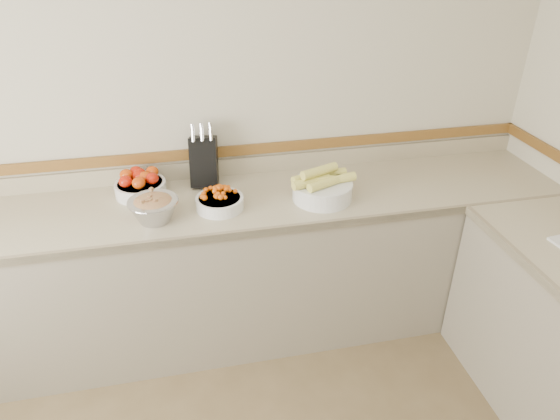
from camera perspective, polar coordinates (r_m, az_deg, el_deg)
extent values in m
plane|color=beige|center=(2.81, -9.98, 11.12)|extent=(4.00, 0.00, 4.00)
cube|color=tan|center=(2.68, -8.80, 0.40)|extent=(4.00, 0.65, 0.04)
cube|color=gray|center=(2.93, -8.12, -7.27)|extent=(4.00, 0.63, 0.86)
cube|color=#7D6E54|center=(2.41, -8.22, -3.22)|extent=(4.00, 0.02, 0.04)
cube|color=tan|center=(2.93, -9.37, 4.57)|extent=(4.00, 0.02, 0.10)
cube|color=brown|center=(2.89, -9.53, 6.35)|extent=(4.00, 0.02, 0.06)
cube|color=black|center=(2.81, -8.68, 5.49)|extent=(0.18, 0.20, 0.29)
cylinder|color=silver|center=(2.71, -9.92, 8.46)|extent=(0.03, 0.04, 0.08)
cylinder|color=silver|center=(2.72, -8.91, 8.57)|extent=(0.03, 0.04, 0.08)
cylinder|color=silver|center=(2.72, -7.90, 8.66)|extent=(0.03, 0.04, 0.08)
cylinder|color=silver|center=(2.74, -9.96, 8.69)|extent=(0.03, 0.04, 0.08)
cylinder|color=silver|center=(2.74, -8.96, 8.79)|extent=(0.03, 0.04, 0.08)
cylinder|color=silver|center=(2.75, -7.96, 8.88)|extent=(0.03, 0.04, 0.08)
cylinder|color=silver|center=(2.77, -9.99, 8.90)|extent=(0.03, 0.04, 0.08)
cylinder|color=silver|center=(2.77, -9.00, 9.00)|extent=(0.03, 0.04, 0.08)
cylinder|color=silver|center=(2.77, -8.01, 9.10)|extent=(0.03, 0.04, 0.08)
cylinder|color=silver|center=(2.81, -15.63, 2.39)|extent=(0.27, 0.27, 0.07)
torus|color=silver|center=(2.80, -15.71, 2.94)|extent=(0.28, 0.28, 0.01)
cylinder|color=white|center=(2.80, -15.71, 2.94)|extent=(0.24, 0.24, 0.01)
ellipsoid|color=#B51807|center=(2.76, -17.24, 3.13)|extent=(0.07, 0.07, 0.06)
ellipsoid|color=#C63D07|center=(2.72, -15.86, 2.99)|extent=(0.07, 0.07, 0.06)
ellipsoid|color=#B51807|center=(2.75, -14.42, 3.52)|extent=(0.07, 0.07, 0.06)
ellipsoid|color=#C63D07|center=(2.83, -17.16, 3.86)|extent=(0.07, 0.07, 0.06)
ellipsoid|color=#B51807|center=(2.80, -15.81, 3.74)|extent=(0.07, 0.07, 0.06)
ellipsoid|color=#C63D07|center=(2.83, -14.41, 4.25)|extent=(0.07, 0.07, 0.06)
ellipsoid|color=#B51807|center=(2.85, -16.13, 4.21)|extent=(0.07, 0.07, 0.06)
ellipsoid|color=#C63D07|center=(2.78, -15.16, 3.65)|extent=(0.07, 0.07, 0.06)
ellipsoid|color=#B51807|center=(2.83, -15.79, 4.02)|extent=(0.07, 0.07, 0.06)
cylinder|color=silver|center=(2.60, -6.90, 0.82)|extent=(0.25, 0.25, 0.06)
torus|color=silver|center=(2.58, -6.93, 1.33)|extent=(0.25, 0.25, 0.01)
cylinder|color=white|center=(2.58, -6.93, 1.33)|extent=(0.21, 0.21, 0.01)
sphere|color=#CD4C07|center=(2.53, -7.08, 1.81)|extent=(0.03, 0.03, 0.03)
sphere|color=#CD4C07|center=(2.56, -7.03, 2.43)|extent=(0.03, 0.03, 0.03)
sphere|color=#CD4C07|center=(2.52, -7.61, 1.31)|extent=(0.03, 0.03, 0.03)
sphere|color=#CD4C07|center=(2.60, -7.95, 2.41)|extent=(0.03, 0.03, 0.03)
sphere|color=#CD4C07|center=(2.52, -7.25, 1.52)|extent=(0.03, 0.03, 0.03)
sphere|color=#CD4C07|center=(2.53, -7.70, 1.70)|extent=(0.03, 0.03, 0.03)
sphere|color=#CD4C07|center=(2.63, -8.46, 2.29)|extent=(0.03, 0.03, 0.03)
sphere|color=#CD4C07|center=(2.53, -7.75, 1.54)|extent=(0.03, 0.03, 0.03)
sphere|color=#CD4C07|center=(2.59, -7.46, 2.50)|extent=(0.03, 0.03, 0.03)
sphere|color=#CD4C07|center=(2.55, -7.66, 1.80)|extent=(0.03, 0.03, 0.03)
sphere|color=#CD4C07|center=(2.56, -6.64, 2.49)|extent=(0.03, 0.03, 0.03)
sphere|color=#CD4C07|center=(2.56, -7.54, 2.20)|extent=(0.03, 0.03, 0.03)
sphere|color=#CD4C07|center=(2.59, -6.19, 2.56)|extent=(0.03, 0.03, 0.03)
sphere|color=#CD4C07|center=(2.56, -7.30, 2.53)|extent=(0.03, 0.03, 0.03)
sphere|color=#CD4C07|center=(2.61, -7.35, 2.52)|extent=(0.03, 0.03, 0.03)
sphere|color=#CD4C07|center=(2.53, -6.40, 1.74)|extent=(0.03, 0.03, 0.03)
sphere|color=#CD4C07|center=(2.52, -6.57, 1.54)|extent=(0.03, 0.03, 0.03)
sphere|color=#CD4C07|center=(2.59, -7.37, 2.61)|extent=(0.03, 0.03, 0.03)
sphere|color=#CD4C07|center=(2.53, -5.68, 1.47)|extent=(0.03, 0.03, 0.03)
sphere|color=#CD4C07|center=(2.56, -6.85, 2.63)|extent=(0.03, 0.03, 0.03)
sphere|color=#CD4C07|center=(2.58, -6.17, 2.51)|extent=(0.03, 0.03, 0.03)
sphere|color=#CD4C07|center=(2.56, -7.07, 2.65)|extent=(0.03, 0.03, 0.03)
sphere|color=#CD4C07|center=(2.58, -6.34, 2.47)|extent=(0.03, 0.03, 0.03)
sphere|color=#CD4C07|center=(2.60, -7.22, 2.62)|extent=(0.03, 0.03, 0.03)
sphere|color=#CD4C07|center=(2.56, -7.02, 2.48)|extent=(0.03, 0.03, 0.03)
sphere|color=#CD4C07|center=(2.56, -6.52, 2.26)|extent=(0.03, 0.03, 0.03)
sphere|color=#CD4C07|center=(2.53, -6.71, 1.63)|extent=(0.03, 0.03, 0.03)
sphere|color=#CD4C07|center=(2.52, -7.36, 1.28)|extent=(0.03, 0.03, 0.03)
sphere|color=#CD4C07|center=(2.56, -8.85, 1.51)|extent=(0.03, 0.03, 0.03)
sphere|color=#CD4C07|center=(2.55, -5.89, 1.90)|extent=(0.03, 0.03, 0.03)
sphere|color=#CD4C07|center=(2.55, -6.81, 2.48)|extent=(0.03, 0.03, 0.03)
sphere|color=#CD4C07|center=(2.55, -7.15, 2.01)|extent=(0.03, 0.03, 0.03)
sphere|color=#CD4C07|center=(2.58, -8.70, 1.82)|extent=(0.03, 0.03, 0.03)
cylinder|color=silver|center=(2.67, 4.86, 2.21)|extent=(0.32, 0.32, 0.10)
torus|color=silver|center=(2.65, 4.90, 3.01)|extent=(0.32, 0.32, 0.01)
cylinder|color=#DAD05A|center=(2.60, 3.59, 3.22)|extent=(0.22, 0.11, 0.05)
cylinder|color=#DAD05A|center=(2.60, 5.22, 3.10)|extent=(0.21, 0.13, 0.05)
cylinder|color=#DAD05A|center=(2.65, 6.46, 3.54)|extent=(0.22, 0.08, 0.05)
cylinder|color=#DAD05A|center=(2.66, 3.45, 3.85)|extent=(0.22, 0.12, 0.05)
cylinder|color=#DAD05A|center=(2.70, 5.37, 4.13)|extent=(0.22, 0.06, 0.05)
cylinder|color=#DAD05A|center=(2.61, 4.52, 4.46)|extent=(0.22, 0.12, 0.05)
cylinder|color=#B2B2BA|center=(2.54, -14.18, -0.06)|extent=(0.25, 0.25, 0.11)
torus|color=#B2B2BA|center=(2.51, -14.33, 0.98)|extent=(0.25, 0.25, 0.01)
ellipsoid|color=#A91323|center=(2.52, -14.31, 0.81)|extent=(0.20, 0.20, 0.07)
cube|color=#A91323|center=(2.47, -15.47, 0.93)|extent=(0.02, 0.02, 0.02)
cube|color=#7DAE54|center=(2.47, -14.01, 1.08)|extent=(0.02, 0.02, 0.02)
cube|color=#A91323|center=(2.51, -14.66, 1.47)|extent=(0.02, 0.02, 0.02)
cube|color=#7DAE54|center=(2.47, -13.48, 0.77)|extent=(0.02, 0.02, 0.02)
cube|color=#A91323|center=(2.54, -13.64, 1.73)|extent=(0.02, 0.02, 0.02)
cube|color=#7DAE54|center=(2.47, -15.00, 0.95)|extent=(0.02, 0.02, 0.02)
cube|color=#A91323|center=(2.48, -14.64, 1.05)|extent=(0.02, 0.02, 0.02)
cube|color=#7DAE54|center=(2.55, -13.47, 1.77)|extent=(0.02, 0.02, 0.02)
cube|color=#A91323|center=(2.57, -14.49, 2.30)|extent=(0.02, 0.02, 0.02)
cube|color=#7DAE54|center=(2.53, -15.96, 1.15)|extent=(0.02, 0.02, 0.02)
cube|color=#A91323|center=(2.47, -14.06, 0.86)|extent=(0.02, 0.02, 0.02)
cube|color=#7DAE54|center=(2.51, -14.30, 1.10)|extent=(0.02, 0.02, 0.02)
cube|color=#A91323|center=(2.53, -13.80, 1.51)|extent=(0.02, 0.02, 0.02)
cube|color=#7DAE54|center=(2.50, -13.56, 1.33)|extent=(0.02, 0.02, 0.02)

